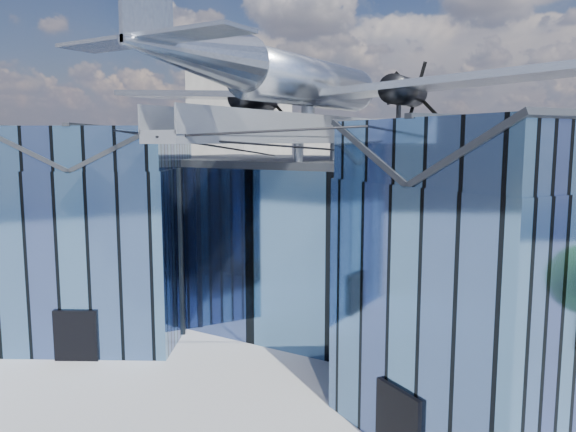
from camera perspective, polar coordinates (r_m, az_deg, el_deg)
The scene contains 4 objects.
ground_plane at distance 28.60m, azimuth -2.18°, elevation -14.92°, with size 120.00×120.00×0.00m, color gray.
museum at distance 31.88m, azimuth 3.62°, elevation -2.19°, with size 32.88×24.50×17.60m.
bg_towers at distance 73.62m, azimuth 21.44°, elevation 6.32°, with size 77.00×24.50×26.00m.
tree_side_w at distance 57.32m, azimuth -24.43°, elevation -0.57°, with size 3.59×3.59×5.17m.
Camera 1 is at (14.79, -21.90, 10.93)m, focal length 35.00 mm.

